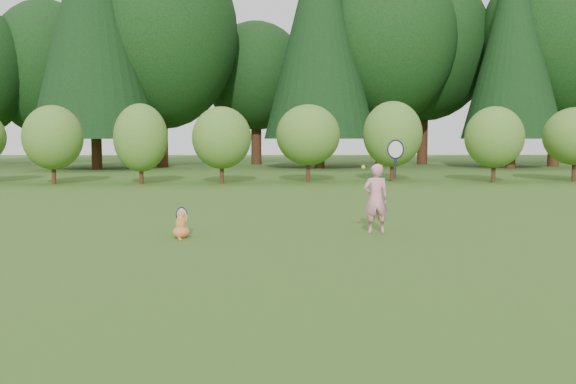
{
  "coord_description": "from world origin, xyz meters",
  "views": [
    {
      "loc": [
        -0.04,
        -9.07,
        1.53
      ],
      "look_at": [
        0.2,
        0.8,
        0.7
      ],
      "focal_mm": 40.0,
      "sensor_mm": 36.0,
      "label": 1
    }
  ],
  "objects": [
    {
      "name": "shrub_row",
      "position": [
        0.0,
        13.0,
        1.4
      ],
      "size": [
        28.0,
        3.0,
        2.8
      ],
      "primitive_type": null,
      "color": "#457524",
      "rests_on": "ground"
    },
    {
      "name": "ground",
      "position": [
        0.0,
        0.0,
        0.0
      ],
      "size": [
        100.0,
        100.0,
        0.0
      ],
      "primitive_type": "plane",
      "color": "#284F16",
      "rests_on": "ground"
    },
    {
      "name": "cat",
      "position": [
        -1.45,
        0.75,
        0.22
      ],
      "size": [
        0.36,
        0.6,
        0.59
      ],
      "rotation": [
        0.0,
        0.0,
        -0.21
      ],
      "color": "#B95F23",
      "rests_on": "ground"
    },
    {
      "name": "child",
      "position": [
        1.63,
        1.15,
        0.59
      ],
      "size": [
        0.63,
        0.35,
        1.68
      ],
      "rotation": [
        0.0,
        0.0,
        3.23
      ],
      "color": "pink",
      "rests_on": "ground"
    },
    {
      "name": "woodland_backdrop",
      "position": [
        0.0,
        23.0,
        7.5
      ],
      "size": [
        48.0,
        10.0,
        15.0
      ],
      "primitive_type": null,
      "color": "black",
      "rests_on": "ground"
    },
    {
      "name": "tennis_ball",
      "position": [
        1.34,
        0.58,
        1.09
      ],
      "size": [
        0.06,
        0.06,
        0.06
      ],
      "color": "#BCD118",
      "rests_on": "ground"
    }
  ]
}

